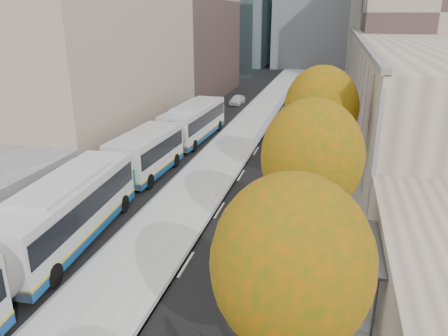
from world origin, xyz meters
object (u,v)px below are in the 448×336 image
(bus_shelter, at_px, (359,254))
(bus_near, at_px, (12,255))
(bus_far, at_px, (177,133))
(distant_car, at_px, (237,100))

(bus_shelter, height_order, bus_near, bus_near)
(bus_shelter, bearing_deg, bus_near, -168.82)
(bus_far, height_order, distant_car, bus_far)
(bus_shelter, relative_size, distant_car, 1.26)
(distant_car, bearing_deg, bus_shelter, -67.29)
(bus_shelter, distance_m, bus_near, 13.58)
(bus_shelter, height_order, bus_far, bus_far)
(bus_near, height_order, distant_car, bus_near)
(bus_near, xyz_separation_m, distant_car, (0.11, 40.74, -1.13))
(bus_shelter, relative_size, bus_far, 0.24)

